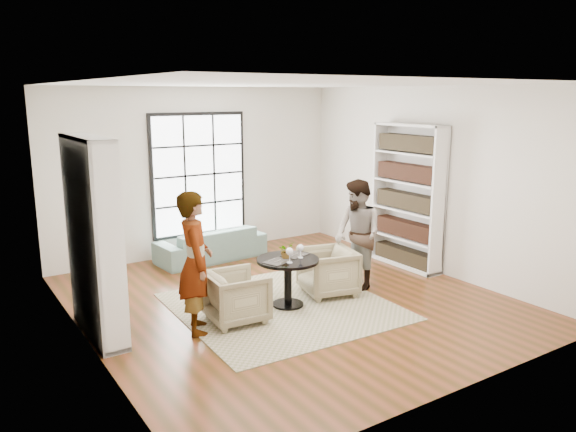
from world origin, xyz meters
TOP-DOWN VIEW (x-y plane):
  - ground at (0.00, 0.00)m, footprint 6.00×6.00m
  - room_shell at (0.00, 0.54)m, footprint 6.00×6.01m
  - rug at (-0.22, -0.17)m, footprint 2.85×2.85m
  - pedestal_table at (-0.14, -0.18)m, footprint 0.85×0.85m
  - sofa at (-0.04, 2.45)m, footprint 1.98×0.91m
  - armchair_left at (-0.98, -0.27)m, footprint 0.79×0.77m
  - armchair_right at (0.60, -0.10)m, footprint 0.90×0.88m
  - person_left at (-1.53, -0.27)m, footprint 0.60×0.74m
  - person_right at (1.15, -0.10)m, footprint 0.68×0.84m
  - placemat_left at (-0.33, -0.23)m, footprint 0.41×0.36m
  - placemat_right at (0.03, -0.09)m, footprint 0.41×0.36m
  - cutlery_left at (-0.33, -0.23)m, footprint 0.20×0.25m
  - cutlery_right at (0.03, -0.09)m, footprint 0.20×0.25m
  - wine_glass_left at (-0.23, -0.36)m, footprint 0.10×0.10m
  - wine_glass_right at (0.03, -0.25)m, footprint 0.09×0.09m
  - flower_centerpiece at (-0.15, -0.15)m, footprint 0.23×0.21m

SIDE VIEW (x-z plane):
  - ground at x=0.00m, z-range 0.00..0.00m
  - rug at x=-0.22m, z-range 0.00..0.01m
  - sofa at x=-0.04m, z-range 0.00..0.56m
  - armchair_left at x=-0.98m, z-range 0.00..0.66m
  - armchair_right at x=0.60m, z-range 0.00..0.68m
  - pedestal_table at x=-0.14m, z-range 0.16..0.84m
  - placemat_left at x=-0.33m, z-range 0.68..0.69m
  - placemat_right at x=0.03m, z-range 0.68..0.69m
  - cutlery_left at x=-0.33m, z-range 0.69..0.69m
  - cutlery_right at x=0.03m, z-range 0.69..0.69m
  - flower_centerpiece at x=-0.15m, z-range 0.68..0.90m
  - wine_glass_right at x=0.03m, z-range 0.72..0.91m
  - person_right at x=1.15m, z-range 0.00..1.64m
  - wine_glass_left at x=-0.23m, z-range 0.73..0.94m
  - person_left at x=-1.53m, z-range 0.00..1.75m
  - room_shell at x=0.00m, z-range -1.74..4.26m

